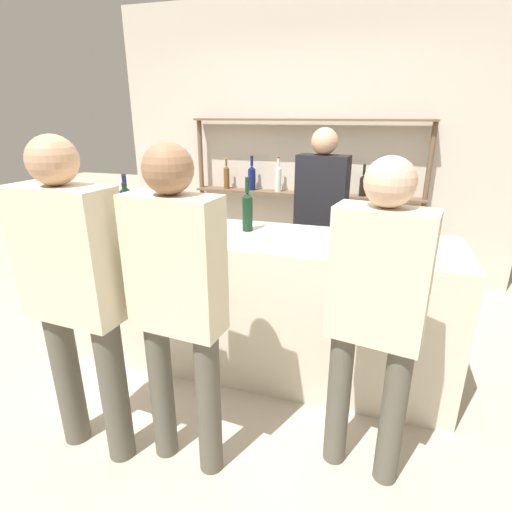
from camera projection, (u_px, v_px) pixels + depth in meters
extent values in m
plane|color=#B2A893|center=(256.00, 361.00, 2.92)|extent=(16.00, 16.00, 0.00)
cube|color=beige|center=(256.00, 302.00, 2.76)|extent=(2.56, 0.69, 0.97)
cube|color=beige|center=(310.00, 145.00, 4.20)|extent=(4.16, 0.12, 2.80)
cylinder|color=brown|center=(202.00, 195.00, 4.55)|extent=(0.05, 0.05, 1.66)
cylinder|color=brown|center=(423.00, 209.00, 3.91)|extent=(0.05, 0.05, 1.66)
cube|color=brown|center=(308.00, 120.00, 3.95)|extent=(2.41, 0.18, 0.02)
cube|color=brown|center=(305.00, 194.00, 4.20)|extent=(2.41, 0.18, 0.02)
cylinder|color=brown|center=(227.00, 179.00, 4.40)|extent=(0.06, 0.06, 0.22)
cone|color=brown|center=(226.00, 167.00, 4.36)|extent=(0.06, 0.06, 0.03)
cylinder|color=brown|center=(226.00, 162.00, 4.34)|extent=(0.02, 0.02, 0.07)
cylinder|color=gold|center=(226.00, 159.00, 4.33)|extent=(0.03, 0.03, 0.01)
cylinder|color=#0F1956|center=(252.00, 180.00, 4.32)|extent=(0.08, 0.08, 0.22)
cone|color=#0F1956|center=(252.00, 168.00, 4.28)|extent=(0.08, 0.08, 0.04)
cylinder|color=#0F1956|center=(252.00, 161.00, 4.26)|extent=(0.03, 0.03, 0.09)
cylinder|color=#232328|center=(252.00, 156.00, 4.24)|extent=(0.03, 0.03, 0.01)
cylinder|color=silver|center=(278.00, 180.00, 4.24)|extent=(0.07, 0.07, 0.24)
cone|color=silver|center=(278.00, 167.00, 4.19)|extent=(0.07, 0.07, 0.03)
cylinder|color=silver|center=(278.00, 162.00, 4.17)|extent=(0.03, 0.03, 0.08)
cylinder|color=maroon|center=(278.00, 158.00, 4.16)|extent=(0.03, 0.03, 0.01)
cylinder|color=silver|center=(305.00, 184.00, 4.17)|extent=(0.08, 0.08, 0.19)
cone|color=silver|center=(306.00, 173.00, 4.13)|extent=(0.08, 0.08, 0.03)
cylinder|color=silver|center=(306.00, 168.00, 4.11)|extent=(0.03, 0.03, 0.08)
cylinder|color=gold|center=(306.00, 163.00, 4.09)|extent=(0.03, 0.03, 0.01)
cylinder|color=black|center=(333.00, 184.00, 4.08)|extent=(0.06, 0.06, 0.21)
cone|color=black|center=(334.00, 172.00, 4.04)|extent=(0.06, 0.06, 0.03)
cylinder|color=black|center=(335.00, 166.00, 4.02)|extent=(0.02, 0.02, 0.10)
cylinder|color=maroon|center=(335.00, 160.00, 4.00)|extent=(0.03, 0.03, 0.01)
cylinder|color=black|center=(363.00, 187.00, 4.01)|extent=(0.07, 0.07, 0.18)
cone|color=black|center=(364.00, 176.00, 3.97)|extent=(0.07, 0.07, 0.03)
cylinder|color=black|center=(364.00, 170.00, 3.95)|extent=(0.03, 0.03, 0.09)
cylinder|color=#232328|center=(365.00, 165.00, 3.93)|extent=(0.03, 0.03, 0.01)
cylinder|color=#0F1956|center=(393.00, 188.00, 3.92)|extent=(0.07, 0.07, 0.20)
cone|color=#0F1956|center=(395.00, 176.00, 3.88)|extent=(0.07, 0.07, 0.03)
cylinder|color=#0F1956|center=(395.00, 169.00, 3.86)|extent=(0.03, 0.03, 0.09)
cylinder|color=black|center=(396.00, 164.00, 3.85)|extent=(0.03, 0.03, 0.01)
cylinder|color=#0F1956|center=(127.00, 203.00, 3.07)|extent=(0.09, 0.09, 0.19)
cone|color=#0F1956|center=(125.00, 189.00, 3.04)|extent=(0.09, 0.09, 0.04)
cylinder|color=#0F1956|center=(124.00, 181.00, 3.02)|extent=(0.03, 0.03, 0.08)
cylinder|color=#232328|center=(123.00, 175.00, 3.00)|extent=(0.03, 0.03, 0.01)
cylinder|color=black|center=(247.00, 214.00, 2.66)|extent=(0.07, 0.07, 0.23)
cone|color=black|center=(247.00, 195.00, 2.61)|extent=(0.07, 0.07, 0.03)
cylinder|color=black|center=(247.00, 186.00, 2.59)|extent=(0.03, 0.03, 0.09)
cylinder|color=#232328|center=(247.00, 178.00, 2.58)|extent=(0.03, 0.03, 0.01)
cylinder|color=black|center=(128.00, 217.00, 2.67)|extent=(0.08, 0.08, 0.18)
cone|color=black|center=(126.00, 201.00, 2.63)|extent=(0.08, 0.08, 0.04)
cylinder|color=black|center=(125.00, 192.00, 2.61)|extent=(0.03, 0.03, 0.09)
cylinder|color=black|center=(124.00, 184.00, 2.59)|extent=(0.03, 0.03, 0.01)
cylinder|color=silver|center=(369.00, 243.00, 2.43)|extent=(0.06, 0.06, 0.00)
cylinder|color=silver|center=(369.00, 236.00, 2.42)|extent=(0.01, 0.01, 0.08)
cone|color=silver|center=(370.00, 224.00, 2.39)|extent=(0.07, 0.07, 0.07)
cylinder|color=silver|center=(182.00, 226.00, 2.57)|extent=(0.13, 0.13, 0.13)
sphere|color=tan|center=(175.00, 226.00, 2.58)|extent=(0.02, 0.02, 0.02)
sphere|color=tan|center=(176.00, 228.00, 2.55)|extent=(0.02, 0.02, 0.02)
sphere|color=tan|center=(175.00, 231.00, 2.54)|extent=(0.02, 0.02, 0.02)
sphere|color=tan|center=(187.00, 230.00, 2.59)|extent=(0.02, 0.02, 0.02)
sphere|color=tan|center=(175.00, 234.00, 2.56)|extent=(0.02, 0.02, 0.02)
sphere|color=tan|center=(188.00, 229.00, 2.56)|extent=(0.02, 0.02, 0.02)
sphere|color=tan|center=(179.00, 230.00, 2.54)|extent=(0.02, 0.02, 0.02)
cylinder|color=#575347|center=(209.00, 404.00, 1.93)|extent=(0.12, 0.12, 0.78)
cylinder|color=#575347|center=(162.00, 390.00, 2.02)|extent=(0.12, 0.12, 0.78)
cube|color=beige|center=(175.00, 265.00, 1.74)|extent=(0.44, 0.23, 0.62)
sphere|color=#936B4C|center=(168.00, 169.00, 1.60)|extent=(0.21, 0.21, 0.21)
cylinder|color=#575347|center=(393.00, 415.00, 1.87)|extent=(0.11, 0.11, 0.76)
cylinder|color=#575347|center=(338.00, 398.00, 1.98)|extent=(0.11, 0.11, 0.76)
cube|color=beige|center=(379.00, 277.00, 1.70)|extent=(0.43, 0.26, 0.60)
sphere|color=#DBB293|center=(390.00, 182.00, 1.56)|extent=(0.21, 0.21, 0.21)
cylinder|color=#575347|center=(114.00, 392.00, 2.00)|extent=(0.13, 0.13, 0.79)
cylinder|color=#575347|center=(68.00, 377.00, 2.11)|extent=(0.13, 0.13, 0.79)
cube|color=beige|center=(69.00, 255.00, 1.82)|extent=(0.50, 0.25, 0.63)
sphere|color=tan|center=(53.00, 160.00, 1.67)|extent=(0.21, 0.21, 0.21)
cylinder|color=black|center=(303.00, 270.00, 3.58)|extent=(0.12, 0.12, 0.78)
cylinder|color=black|center=(332.00, 274.00, 3.47)|extent=(0.12, 0.12, 0.78)
cube|color=black|center=(322.00, 193.00, 3.29)|extent=(0.44, 0.24, 0.62)
sphere|color=tan|center=(325.00, 141.00, 3.15)|extent=(0.21, 0.21, 0.21)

